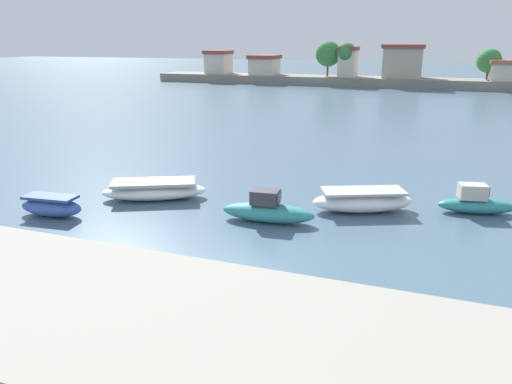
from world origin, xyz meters
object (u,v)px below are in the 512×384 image
(moored_boat_2, at_px, (268,211))
(moored_boat_3, at_px, (363,201))
(moored_boat_0, at_px, (51,206))
(moored_boat_1, at_px, (154,190))
(moored_boat_4, at_px, (476,203))

(moored_boat_2, relative_size, moored_boat_3, 0.84)
(moored_boat_0, xyz_separation_m, moored_boat_1, (3.24, 4.05, -0.02))
(moored_boat_4, bearing_deg, moored_boat_2, -165.98)
(moored_boat_0, distance_m, moored_boat_3, 15.21)
(moored_boat_2, distance_m, moored_boat_4, 10.35)
(moored_boat_2, distance_m, moored_boat_3, 4.98)
(moored_boat_2, xyz_separation_m, moored_boat_3, (3.95, 3.04, -0.01))
(moored_boat_1, relative_size, moored_boat_4, 1.49)
(moored_boat_1, height_order, moored_boat_4, moored_boat_4)
(moored_boat_0, xyz_separation_m, moored_boat_4, (19.31, 7.51, 0.04))
(moored_boat_4, bearing_deg, moored_boat_1, 179.44)
(moored_boat_0, relative_size, moored_boat_3, 0.62)
(moored_boat_1, distance_m, moored_boat_4, 16.44)
(moored_boat_1, bearing_deg, moored_boat_3, -16.35)
(moored_boat_1, relative_size, moored_boat_2, 1.29)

